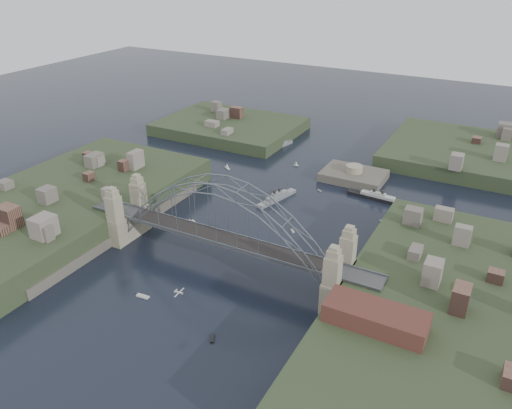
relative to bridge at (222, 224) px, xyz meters
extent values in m
plane|color=black|center=(0.00, 0.00, -12.32)|extent=(500.00, 500.00, 0.00)
cube|color=#444446|center=(0.00, 0.00, -4.32)|extent=(84.00, 6.00, 0.70)
cube|color=slate|center=(0.00, -3.00, -3.77)|extent=(84.00, 0.25, 0.50)
cube|color=slate|center=(0.00, 3.00, -3.77)|extent=(84.00, 0.25, 0.50)
cube|color=black|center=(0.00, 0.00, -3.77)|extent=(55.20, 5.20, 0.35)
cube|color=gray|center=(-31.50, -5.00, -3.47)|extent=(3.40, 3.40, 17.70)
cube|color=gray|center=(-31.50, 5.00, -3.47)|extent=(3.40, 3.40, 17.70)
cube|color=gray|center=(31.50, -5.00, -3.47)|extent=(3.40, 3.40, 17.70)
cube|color=gray|center=(31.50, 5.00, -3.47)|extent=(3.40, 3.40, 17.70)
cube|color=gray|center=(-31.50, 0.00, -8.32)|extent=(4.08, 13.80, 8.00)
cube|color=gray|center=(31.50, 0.00, -8.32)|extent=(4.08, 13.80, 8.00)
cube|color=#2C3A20|center=(-58.00, 0.00, -10.32)|extent=(50.00, 90.00, 12.00)
cube|color=#514C41|center=(-35.50, 0.00, -11.32)|extent=(6.00, 70.00, 4.00)
cube|color=#2C3A20|center=(58.00, 0.00, -10.32)|extent=(50.00, 90.00, 12.00)
cube|color=#514C41|center=(35.50, 0.00, -11.32)|extent=(6.00, 70.00, 4.00)
cube|color=#2C3A20|center=(-55.00, 95.00, -11.82)|extent=(60.00, 45.00, 9.00)
cube|color=#2C3A20|center=(50.00, 110.00, -11.57)|extent=(70.00, 55.00, 9.50)
cube|color=#514C41|center=(12.00, 70.00, -12.82)|extent=(22.00, 16.00, 7.00)
cylinder|color=gray|center=(12.00, 70.00, -8.12)|extent=(6.00, 6.00, 2.40)
cube|color=#592D26|center=(44.00, -14.00, -2.32)|extent=(20.00, 8.00, 4.00)
cube|color=#444446|center=(39.00, -28.00, -11.62)|extent=(4.00, 22.00, 1.40)
cube|color=gray|center=(-4.90, 41.68, -11.94)|extent=(6.67, 17.47, 1.55)
cube|color=gray|center=(-4.90, 41.68, -10.77)|extent=(4.12, 9.72, 1.16)
cube|color=gray|center=(-4.90, 41.68, -9.90)|extent=(2.34, 4.54, 0.78)
cylinder|color=black|center=(-5.21, 40.50, -9.22)|extent=(0.84, 0.84, 1.55)
cylinder|color=black|center=(-4.59, 42.86, -9.22)|extent=(0.84, 0.84, 1.55)
cylinder|color=slate|center=(-6.23, 36.62, -9.42)|extent=(0.16, 0.16, 3.88)
cylinder|color=slate|center=(-3.57, 46.74, -9.42)|extent=(0.16, 0.16, 3.88)
cube|color=gray|center=(-26.12, 87.58, -11.95)|extent=(5.36, 15.24, 1.52)
cube|color=gray|center=(-26.12, 87.58, -10.81)|extent=(3.35, 8.47, 1.14)
cube|color=gray|center=(-26.12, 87.58, -9.96)|extent=(1.95, 3.95, 0.76)
cylinder|color=black|center=(-26.35, 86.55, -9.29)|extent=(0.75, 0.75, 1.52)
cylinder|color=black|center=(-25.89, 88.62, -9.29)|extent=(0.75, 0.75, 1.52)
cylinder|color=slate|center=(-27.12, 83.15, -9.48)|extent=(0.15, 0.15, 3.79)
cylinder|color=slate|center=(-25.12, 92.02, -9.48)|extent=(0.15, 0.15, 3.79)
cube|color=black|center=(24.49, 57.69, -11.95)|extent=(20.87, 4.48, 1.51)
cube|color=beige|center=(24.49, 57.69, -10.82)|extent=(11.52, 3.03, 1.13)
cube|color=beige|center=(24.49, 57.69, -9.97)|extent=(5.28, 1.97, 0.75)
cylinder|color=black|center=(23.04, 57.81, -9.31)|extent=(1.02, 1.02, 1.51)
cylinder|color=black|center=(25.93, 57.57, -9.31)|extent=(1.02, 1.02, 1.51)
cylinder|color=slate|center=(18.30, 58.19, -9.50)|extent=(0.15, 0.15, 3.76)
cylinder|color=slate|center=(30.68, 57.19, -9.50)|extent=(0.15, 0.15, 3.76)
cube|color=silver|center=(3.19, -23.21, -4.86)|extent=(1.84, 0.40, 0.32)
cube|color=silver|center=(3.19, -23.21, -4.80)|extent=(0.45, 3.66, 0.07)
cube|color=silver|center=(2.28, -23.25, -4.68)|extent=(0.22, 1.15, 0.40)
cube|color=beige|center=(-21.10, 15.59, -12.17)|extent=(2.54, 1.34, 0.45)
cube|color=beige|center=(-21.10, 15.59, -11.77)|extent=(1.57, 1.00, 0.40)
cylinder|color=black|center=(-21.10, 15.59, -11.32)|extent=(0.16, 0.16, 0.70)
cube|color=beige|center=(8.50, 24.98, -12.17)|extent=(1.84, 2.00, 0.45)
cube|color=beige|center=(-9.91, -20.80, -12.17)|extent=(3.34, 1.32, 0.45)
cube|color=beige|center=(30.38, 43.06, -12.17)|extent=(2.36, 1.94, 0.45)
cube|color=beige|center=(-33.52, 57.03, -12.17)|extent=(3.08, 2.49, 0.45)
cylinder|color=slate|center=(-33.52, 57.03, -11.12)|extent=(0.08, 0.08, 2.20)
cone|color=silver|center=(-33.52, 57.03, -11.12)|extent=(1.59, 1.52, 1.92)
cube|color=beige|center=(4.87, 54.97, -12.17)|extent=(1.77, 1.32, 0.45)
cube|color=beige|center=(12.80, -25.31, -12.17)|extent=(1.86, 2.53, 0.45)
cube|color=beige|center=(-11.50, 71.71, -12.17)|extent=(2.25, 1.07, 0.45)
cylinder|color=slate|center=(-11.50, 71.71, -11.12)|extent=(0.08, 0.08, 2.20)
cone|color=silver|center=(-11.50, 71.71, -11.12)|extent=(1.39, 1.19, 1.92)
camera|label=1|loc=(60.71, -94.44, 62.09)|focal=35.55mm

